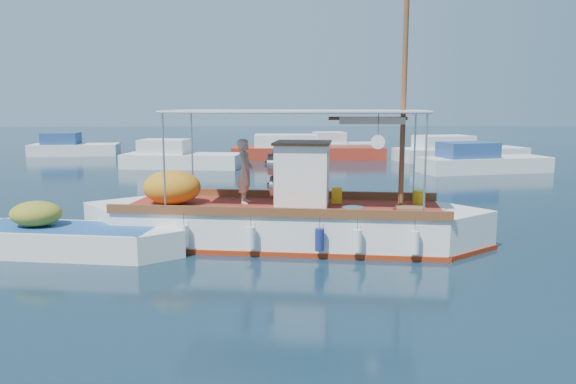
{
  "coord_description": "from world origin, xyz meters",
  "views": [
    {
      "loc": [
        -1.09,
        -13.53,
        3.53
      ],
      "look_at": [
        -0.57,
        0.0,
        1.42
      ],
      "focal_mm": 35.0,
      "sensor_mm": 36.0,
      "label": 1
    }
  ],
  "objects": [
    {
      "name": "ground",
      "position": [
        0.0,
        0.0,
        0.0
      ],
      "size": [
        160.0,
        160.0,
        0.0
      ],
      "primitive_type": "plane",
      "color": "black",
      "rests_on": "ground"
    },
    {
      "name": "fishing_caique",
      "position": [
        -0.77,
        0.59,
        0.57
      ],
      "size": [
        10.54,
        4.1,
        6.51
      ],
      "rotation": [
        0.0,
        0.0,
        -0.16
      ],
      "color": "white",
      "rests_on": "ground"
    },
    {
      "name": "dinghy",
      "position": [
        -5.96,
        -0.22,
        0.3
      ],
      "size": [
        5.82,
        2.36,
        1.44
      ],
      "rotation": [
        0.0,
        0.0,
        -0.17
      ],
      "color": "white",
      "rests_on": "ground"
    },
    {
      "name": "bg_boat_nw",
      "position": [
        -6.08,
        18.32,
        0.49
      ],
      "size": [
        6.81,
        3.29,
        1.8
      ],
      "rotation": [
        0.0,
        0.0,
        -0.14
      ],
      "color": "silver",
      "rests_on": "ground"
    },
    {
      "name": "bg_boat_n",
      "position": [
        1.33,
        23.33,
        0.49
      ],
      "size": [
        10.0,
        3.04,
        1.8
      ],
      "rotation": [
        0.0,
        0.0,
        -0.02
      ],
      "color": "maroon",
      "rests_on": "ground"
    },
    {
      "name": "bg_boat_ne",
      "position": [
        10.22,
        15.52,
        0.49
      ],
      "size": [
        7.2,
        3.57,
        1.8
      ],
      "rotation": [
        0.0,
        0.0,
        0.21
      ],
      "color": "silver",
      "rests_on": "ground"
    },
    {
      "name": "bg_boat_e",
      "position": [
        11.14,
        21.98,
        0.49
      ],
      "size": [
        8.81,
        4.26,
        1.8
      ],
      "rotation": [
        0.0,
        0.0,
        0.2
      ],
      "color": "silver",
      "rests_on": "ground"
    },
    {
      "name": "bg_boat_far_w",
      "position": [
        -14.79,
        26.53,
        0.49
      ],
      "size": [
        6.12,
        2.86,
        1.8
      ],
      "rotation": [
        0.0,
        0.0,
        0.1
      ],
      "color": "silver",
      "rests_on": "ground"
    },
    {
      "name": "bg_boat_far_n",
      "position": [
        4.05,
        26.87,
        0.49
      ],
      "size": [
        5.53,
        2.85,
        1.8
      ],
      "rotation": [
        0.0,
        0.0,
        0.17
      ],
      "color": "silver",
      "rests_on": "ground"
    }
  ]
}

